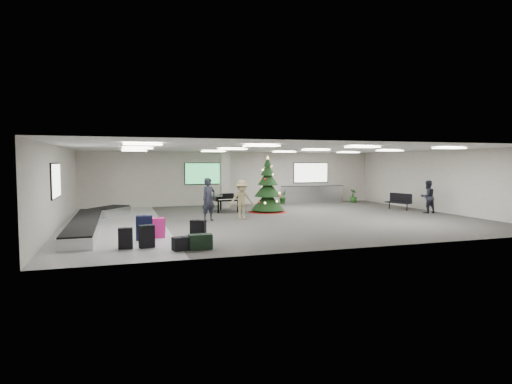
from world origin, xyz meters
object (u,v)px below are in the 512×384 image
object	(u,v)px
grand_piano	(225,198)
traveler_b	(242,200)
bench	(400,201)
potted_plant_left	(283,197)
pink_suitcase	(158,228)
baggage_carousel	(91,222)
traveler_bench	(427,197)
service_counter	(313,194)
traveler_a	(209,199)
potted_plant_right	(353,196)
christmas_tree	(268,193)

from	to	relation	value
grand_piano	traveler_b	size ratio (longest dim) A/B	1.05
bench	potted_plant_left	xyz separation A→B (m)	(-4.81, 4.97, -0.05)
pink_suitcase	bench	distance (m)	14.05
baggage_carousel	bench	size ratio (longest dim) A/B	6.55
baggage_carousel	traveler_bench	xyz separation A→B (m)	(15.89, -0.25, 0.62)
service_counter	traveler_a	size ratio (longest dim) A/B	2.14
bench	traveler_b	world-z (taller)	traveler_b
pink_suitcase	potted_plant_right	bearing A→B (deg)	37.08
baggage_carousel	potted_plant_left	size ratio (longest dim) A/B	10.68
baggage_carousel	pink_suitcase	size ratio (longest dim) A/B	13.83
pink_suitcase	traveler_bench	xyz separation A→B (m)	(13.55, 3.07, 0.49)
traveler_a	traveler_b	bearing A→B (deg)	-18.99
potted_plant_left	potted_plant_right	xyz separation A→B (m)	(4.62, -0.49, -0.03)
bench	potted_plant_left	bearing A→B (deg)	117.00
pink_suitcase	potted_plant_left	distance (m)	12.89
potted_plant_left	pink_suitcase	bearing A→B (deg)	-130.57
grand_piano	potted_plant_right	world-z (taller)	grand_piano
service_counter	potted_plant_left	bearing A→B (deg)	-172.79
christmas_tree	traveler_b	world-z (taller)	christmas_tree
christmas_tree	traveler_b	xyz separation A→B (m)	(-2.03, -2.26, -0.13)
traveler_bench	grand_piano	bearing A→B (deg)	-22.47
grand_piano	traveler_b	world-z (taller)	traveler_b
potted_plant_left	potted_plant_right	bearing A→B (deg)	-6.00
baggage_carousel	christmas_tree	world-z (taller)	christmas_tree
grand_piano	potted_plant_left	world-z (taller)	grand_piano
christmas_tree	grand_piano	world-z (taller)	christmas_tree
baggage_carousel	potted_plant_right	xyz separation A→B (m)	(15.34, 5.98, 0.21)
christmas_tree	traveler_bench	world-z (taller)	christmas_tree
christmas_tree	potted_plant_right	distance (m)	7.69
baggage_carousel	potted_plant_right	bearing A→B (deg)	21.29
baggage_carousel	potted_plant_right	size ratio (longest dim) A/B	11.37
grand_piano	traveler_b	xyz separation A→B (m)	(0.04, -3.15, 0.17)
christmas_tree	traveler_bench	distance (m)	8.07
christmas_tree	potted_plant_left	size ratio (longest dim) A/B	3.22
grand_piano	potted_plant_left	xyz separation A→B (m)	(4.39, 2.84, -0.25)
service_counter	traveler_b	bearing A→B (deg)	-135.94
grand_piano	traveler_a	xyz separation A→B (m)	(-1.52, -3.35, 0.24)
baggage_carousel	potted_plant_right	world-z (taller)	potted_plant_right
baggage_carousel	potted_plant_left	world-z (taller)	potted_plant_left
traveler_bench	bench	bearing A→B (deg)	-78.78
grand_piano	baggage_carousel	bearing A→B (deg)	-155.15
christmas_tree	traveler_a	world-z (taller)	christmas_tree
bench	baggage_carousel	bearing A→B (deg)	168.43
service_counter	bench	xyz separation A→B (m)	(2.69, -5.24, -0.04)
baggage_carousel	potted_plant_left	xyz separation A→B (m)	(10.72, 6.47, 0.24)
traveler_a	service_counter	bearing A→B (deg)	12.67
pink_suitcase	grand_piano	world-z (taller)	grand_piano
baggage_carousel	potted_plant_left	distance (m)	12.52
traveler_a	traveler_b	size ratio (longest dim) A/B	1.08
traveler_a	traveler_bench	size ratio (longest dim) A/B	1.14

